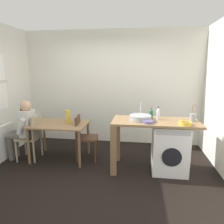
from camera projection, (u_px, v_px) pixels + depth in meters
ground_plane at (98, 175)px, 3.53m from camera, size 5.46×5.46×0.00m
wall_back at (112, 88)px, 4.94m from camera, size 4.60×0.10×2.70m
radiator at (1, 144)px, 4.02m from camera, size 0.10×0.80×0.70m
dining_table at (59, 128)px, 4.05m from camera, size 1.10×0.76×0.74m
chair_person_seat at (32, 135)px, 4.06m from camera, size 0.42×0.42×0.90m
chair_opposite at (83, 135)px, 4.06m from camera, size 0.44×0.44×0.90m
seated_person at (23, 127)px, 4.04m from camera, size 0.51×0.52×1.20m
kitchen_counter at (143, 129)px, 3.60m from camera, size 1.50×0.68×0.92m
washing_machine at (169, 148)px, 3.60m from camera, size 0.60×0.61×0.86m
sink_basin at (140, 118)px, 3.57m from camera, size 0.38×0.38×0.09m
tap at (141, 110)px, 3.72m from camera, size 0.02×0.02×0.28m
bottle_tall_green at (151, 114)px, 3.67m from camera, size 0.06×0.06×0.20m
bottle_squat_brown at (158, 114)px, 3.58m from camera, size 0.06×0.06×0.24m
mixing_bowl at (148, 122)px, 3.36m from camera, size 0.17×0.17×0.05m
utensil_crock at (193, 117)px, 3.49m from camera, size 0.11×0.11×0.30m
colander at (185, 123)px, 3.26m from camera, size 0.20×0.20×0.06m
vase at (68, 116)px, 4.08m from camera, size 0.09×0.09×0.26m
scissors at (153, 122)px, 3.45m from camera, size 0.15×0.06×0.01m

